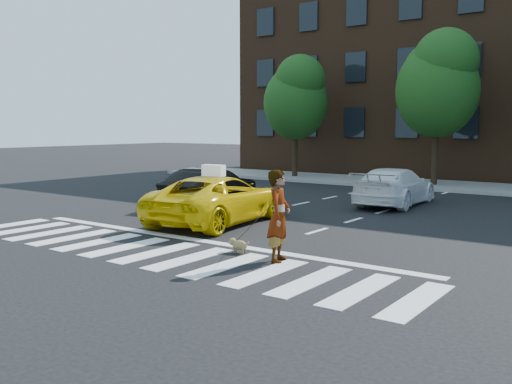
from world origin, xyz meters
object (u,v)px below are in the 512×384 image
white_suv (395,186)px  tree_left (296,95)px  dog (238,245)px  tree_mid (438,80)px  black_sedan (210,187)px  woman (279,216)px  taxi (218,199)px

white_suv → tree_left: bearing=-41.8°
tree_left → dog: bearing=-62.0°
tree_mid → black_sedan: bearing=-112.5°
white_suv → black_sedan: bearing=35.0°
tree_left → dog: 18.49m
tree_left → black_sedan: bearing=-73.8°
dog → tree_left: bearing=115.6°
tree_left → tree_mid: (7.50, -0.00, 0.41)m
tree_left → black_sedan: 11.69m
white_suv → dog: white_suv is taller
tree_left → dog: size_ratio=11.67×
tree_left → white_suv: bearing=-38.3°
tree_left → woman: size_ratio=3.37×
black_sedan → dog: (5.34, -5.28, -0.49)m
white_suv → woman: woman is taller
taxi → dog: 4.02m
tree_mid → taxi: size_ratio=1.42×
tree_left → black_sedan: size_ratio=1.59×
tree_left → white_suv: size_ratio=1.41×
tree_mid → black_sedan: size_ratio=1.74×
taxi → woman: size_ratio=2.60×
tree_mid → taxi: (-1.93, -13.12, -4.15)m
white_suv → dog: (0.19, -9.39, -0.48)m
black_sedan → woman: size_ratio=2.12×
woman → white_suv: bearing=-9.7°
white_suv → woman: size_ratio=2.39×
tree_left → dog: (8.44, -15.90, -4.26)m
white_suv → taxi: bearing=64.4°
taxi → woman: bearing=137.0°
black_sedan → white_suv: black_sedan is taller
dog → taxi: bearing=133.6°
tree_left → taxi: 14.74m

